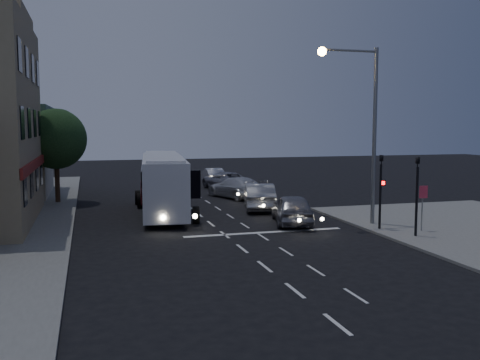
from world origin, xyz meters
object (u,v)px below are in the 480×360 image
object	(u,v)px
traffic_signal_side	(417,186)
streetlight	(363,115)
car_sedan_c	(225,181)
street_tree	(56,136)
car_extra	(213,176)
car_sedan_a	(259,196)
traffic_signal_main	(381,182)
tour_bus	(163,182)
car_suv	(292,209)
car_sedan_b	(236,188)
regulatory_sign	(423,201)

from	to	relation	value
traffic_signal_side	streetlight	distance (m)	4.84
car_sedan_c	street_tree	world-z (taller)	street_tree
car_extra	traffic_signal_side	size ratio (longest dim) A/B	1.03
car_sedan_a	traffic_signal_main	bearing A→B (deg)	128.09
traffic_signal_side	street_tree	bearing A→B (deg)	135.50
tour_bus	car_suv	bearing A→B (deg)	-35.44
car_sedan_b	car_sedan_c	world-z (taller)	car_sedan_b
car_sedan_a	car_extra	world-z (taller)	car_sedan_a
car_sedan_b	traffic_signal_side	world-z (taller)	traffic_signal_side
car_extra	traffic_signal_side	bearing A→B (deg)	100.38
car_sedan_c	streetlight	bearing A→B (deg)	86.76
car_sedan_a	street_tree	bearing A→B (deg)	-12.64
tour_bus	traffic_signal_main	xyz separation A→B (m)	(9.53, -8.41, 0.55)
tour_bus	car_sedan_a	size ratio (longest dim) A/B	2.32
tour_bus	car_sedan_a	bearing A→B (deg)	3.31
car_extra	street_tree	xyz separation A→B (m)	(-12.82, -9.32, 3.80)
car_extra	street_tree	bearing A→B (deg)	38.19
car_suv	car_extra	bearing A→B (deg)	-77.06
traffic_signal_main	car_sedan_a	bearing A→B (deg)	114.05
streetlight	street_tree	distance (m)	20.19
car_suv	tour_bus	bearing A→B (deg)	-27.31
traffic_signal_main	streetlight	distance (m)	3.61
traffic_signal_main	car_sedan_c	bearing A→B (deg)	99.18
car_sedan_a	car_extra	size ratio (longest dim) A/B	1.17
car_sedan_b	car_extra	world-z (taller)	car_sedan_b
car_suv	car_sedan_b	world-z (taller)	car_suv
car_sedan_a	car_extra	bearing A→B (deg)	-78.34
tour_bus	car_sedan_b	bearing A→B (deg)	47.58
traffic_signal_main	traffic_signal_side	bearing A→B (deg)	-70.51
car_suv	regulatory_sign	xyz separation A→B (m)	(5.14, -4.04, 0.80)
car_suv	car_sedan_c	distance (m)	15.89
car_extra	regulatory_sign	distance (m)	25.04
car_sedan_a	car_extra	xyz separation A→B (m)	(0.64, 15.44, -0.12)
street_tree	car_extra	bearing A→B (deg)	36.02
regulatory_sign	car_sedan_b	bearing A→B (deg)	110.00
car_extra	tour_bus	bearing A→B (deg)	68.82
tour_bus	car_sedan_c	bearing A→B (deg)	64.43
car_sedan_a	traffic_signal_main	distance (m)	9.04
tour_bus	regulatory_sign	xyz separation A→B (m)	(11.23, -9.43, -0.28)
car_sedan_b	traffic_signal_side	bearing A→B (deg)	85.90
car_sedan_c	car_extra	size ratio (longest dim) A/B	1.23
car_suv	car_sedan_b	distance (m)	10.61
street_tree	car_sedan_c	bearing A→B (deg)	20.10
car_sedan_b	street_tree	xyz separation A→B (m)	(-12.18, 0.62, 3.74)
car_sedan_b	street_tree	bearing A→B (deg)	-22.51
traffic_signal_side	traffic_signal_main	bearing A→B (deg)	109.49
car_sedan_b	traffic_signal_main	bearing A→B (deg)	85.31
traffic_signal_main	street_tree	distance (m)	21.38
car_sedan_a	streetlight	distance (m)	8.97
car_sedan_b	car_sedan_c	bearing A→B (deg)	-115.81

